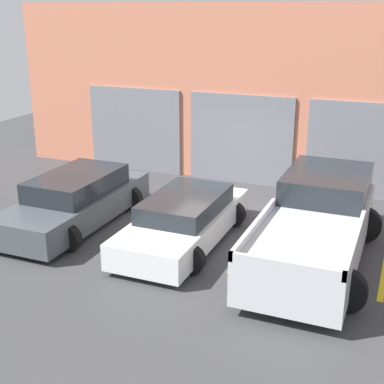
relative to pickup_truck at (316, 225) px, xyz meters
The scene contains 9 objects.
ground_plane 3.55m from the pickup_truck, 150.91° to the left, with size 28.00×28.00×0.00m, color #3D3D3F.
shophouse_building 6.11m from the pickup_truck, 121.36° to the left, with size 16.32×0.68×5.46m.
pickup_truck is the anchor object (origin of this frame).
sedan_white 3.04m from the pickup_truck, behind, with size 2.14×4.55×1.15m.
sedan_side 6.04m from the pickup_truck, behind, with size 2.20×4.76×1.32m.
parking_stripe_far_left 7.59m from the pickup_truck, behind, with size 0.12×2.20×0.01m, color gold.
parking_stripe_left 4.61m from the pickup_truck, behind, with size 0.12×2.20×0.01m, color gold.
parking_stripe_centre 1.73m from the pickup_truck, 169.31° to the right, with size 0.12×2.20×0.01m, color gold.
parking_stripe_right 1.73m from the pickup_truck, 10.69° to the right, with size 0.12×2.20×0.01m, color gold.
Camera 1 is at (4.65, -12.65, 5.28)m, focal length 50.00 mm.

